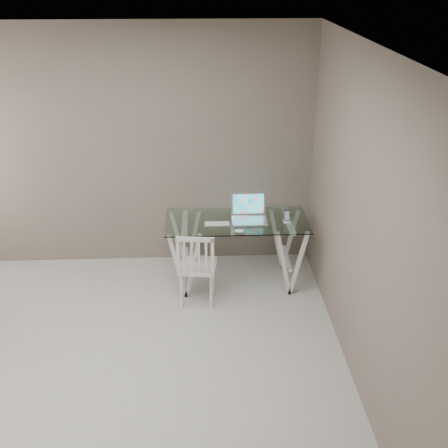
# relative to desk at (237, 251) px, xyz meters

# --- Properties ---
(room) EXTENTS (4.50, 4.52, 2.71)m
(room) POSITION_rel_desk_xyz_m (-1.18, -1.64, 1.33)
(room) COLOR #B2AFAA
(room) RESTS_ON ground
(desk) EXTENTS (1.50, 0.70, 0.75)m
(desk) POSITION_rel_desk_xyz_m (0.00, 0.00, 0.00)
(desk) COLOR silver
(desk) RESTS_ON ground
(chair) EXTENTS (0.41, 0.41, 0.82)m
(chair) POSITION_rel_desk_xyz_m (-0.43, -0.41, 0.07)
(chair) COLOR silver
(chair) RESTS_ON ground
(laptop) EXTENTS (0.37, 0.32, 0.25)m
(laptop) POSITION_rel_desk_xyz_m (0.13, 0.04, 0.42)
(laptop) COLOR silver
(laptop) RESTS_ON desk
(keyboard) EXTENTS (0.27, 0.12, 0.01)m
(keyboard) POSITION_rel_desk_xyz_m (-0.21, -0.08, 0.37)
(keyboard) COLOR silver
(keyboard) RESTS_ON desk
(mouse) EXTENTS (0.10, 0.06, 0.03)m
(mouse) POSITION_rel_desk_xyz_m (0.01, -0.29, 0.38)
(mouse) COLOR white
(mouse) RESTS_ON desk
(phone_dock) EXTENTS (0.07, 0.07, 0.13)m
(phone_dock) POSITION_rel_desk_xyz_m (0.52, -0.06, 0.40)
(phone_dock) COLOR white
(phone_dock) RESTS_ON desk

